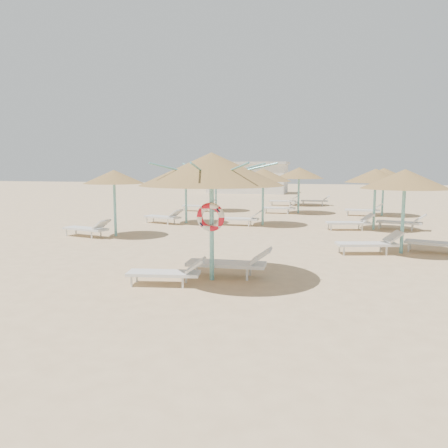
# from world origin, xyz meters

# --- Properties ---
(ground) EXTENTS (120.00, 120.00, 0.00)m
(ground) POSITION_xyz_m (0.00, 0.00, 0.00)
(ground) COLOR #D2B180
(ground) RESTS_ON ground
(main_palapa) EXTENTS (3.48, 3.48, 3.12)m
(main_palapa) POSITION_xyz_m (-0.06, -0.26, 2.71)
(main_palapa) COLOR #6AB8B9
(main_palapa) RESTS_ON ground
(lounger_main_a) EXTENTS (1.89, 0.84, 0.66)m
(lounger_main_a) POSITION_xyz_m (-0.91, -0.98, 0.32)
(lounger_main_a) COLOR silver
(lounger_main_a) RESTS_ON ground
(lounger_main_b) EXTENTS (2.17, 0.74, 0.78)m
(lounger_main_b) POSITION_xyz_m (0.35, 0.12, 0.37)
(lounger_main_b) COLOR silver
(lounger_main_b) RESTS_ON ground
(palapa_field) EXTENTS (21.51, 19.61, 2.72)m
(palapa_field) POSITION_xyz_m (3.18, 11.81, 2.31)
(palapa_field) COLOR #6AB8B9
(palapa_field) RESTS_ON ground
(service_hut) EXTENTS (8.40, 4.40, 3.25)m
(service_hut) POSITION_xyz_m (-6.00, 35.00, 1.64)
(service_hut) COLOR silver
(service_hut) RESTS_ON ground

